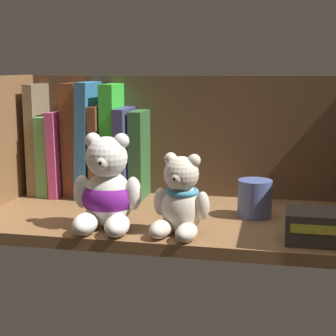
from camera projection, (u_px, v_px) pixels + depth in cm
name	position (u px, v px, depth cm)	size (l,w,h in cm)	color
shelf_board	(168.00, 220.00, 94.82)	(64.79, 31.36, 2.00)	brown
shelf_back_panel	(185.00, 141.00, 108.20)	(67.19, 1.20, 26.31)	brown
book_0	(42.00, 138.00, 111.26)	(1.99, 11.81, 22.56)	#7D6A4E
book_1	(54.00, 153.00, 111.35)	(2.47, 13.24, 16.21)	#5C9D5B
book_2	(65.00, 151.00, 110.76)	(1.76, 14.55, 17.22)	#C94585
book_3	(77.00, 139.00, 109.66)	(3.33, 10.28, 22.82)	brown
book_4	(92.00, 138.00, 109.01)	(2.29, 14.42, 23.05)	teal
book_5	(103.00, 150.00, 108.98)	(1.74, 13.97, 18.43)	brown
book_6	(115.00, 140.00, 108.06)	(2.74, 11.90, 22.69)	green
book_7	(128.00, 152.00, 107.94)	(2.13, 14.70, 18.06)	navy
book_8	(141.00, 153.00, 107.46)	(2.61, 11.19, 17.48)	#315F30
teddy_bear_larger	(107.00, 191.00, 85.97)	(11.37, 11.86, 15.61)	white
teddy_bear_smaller	(181.00, 200.00, 82.95)	(9.52, 9.92, 12.83)	beige
pillar_candle	(255.00, 198.00, 93.01)	(5.98, 5.98, 6.59)	#4C5B99
small_product_box	(314.00, 226.00, 79.94)	(8.43, 7.44, 4.74)	#38332D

